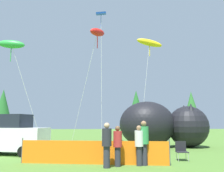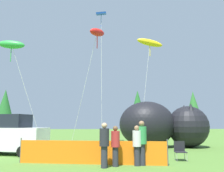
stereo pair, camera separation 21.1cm
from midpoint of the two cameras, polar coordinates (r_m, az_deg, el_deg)
The scene contains 16 objects.
ground_plane at distance 14.40m, azimuth -3.85°, elevation -15.70°, with size 120.00×120.00×0.00m, color #4C752D.
parked_car at distance 16.09m, azimuth -21.92°, elevation -10.36°, with size 4.53×2.70×2.33m.
folding_chair at distance 13.13m, azimuth 15.74°, elevation -13.84°, with size 0.61×0.61×0.92m.
inflatable_cat at distance 19.50m, azimuth 11.46°, elevation -8.94°, with size 6.82×3.58×3.45m.
safety_fence at distance 11.60m, azimuth -4.20°, elevation -14.90°, with size 6.67×1.16×1.13m.
spectator_in_yellow_shirt at distance 10.94m, azimuth 1.35°, elevation -13.15°, with size 0.37×0.37×1.70m.
spectator_in_red_shirt at distance 11.30m, azimuth 7.38°, elevation -12.33°, with size 0.42×0.42×1.92m.
spectator_in_grey_shirt at distance 11.17m, azimuth 6.27°, elevation -12.96°, with size 0.37×0.37×1.72m.
spectator_in_black_shirt at distance 10.60m, azimuth -1.19°, elevation -12.90°, with size 0.40×0.40×1.84m.
kite_blue_box at distance 23.39m, azimuth -2.22°, elevation 15.59°, with size 0.95×1.52×11.88m.
kite_red_lizard at distance 19.99m, azimuth -3.10°, elevation 12.05°, with size 2.76×2.08×9.35m.
kite_green_fish at distance 20.06m, azimuth -21.70°, elevation 8.71°, with size 3.57×0.79×7.98m.
kite_yellow_hero at distance 23.99m, azimuth 8.87°, elevation 9.68°, with size 2.60×1.69×9.82m.
horizon_tree_east at distance 57.15m, azimuth -23.18°, elevation -4.12°, with size 3.70×3.70×8.84m.
horizon_tree_west at distance 54.22m, azimuth 18.22°, elevation -4.52°, with size 3.49×3.49×8.32m.
horizon_tree_mid at distance 45.10m, azimuth 6.02°, elevation -4.73°, with size 3.20×3.20×7.63m.
Camera 2 is at (0.42, -14.28, 1.83)m, focal length 40.00 mm.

